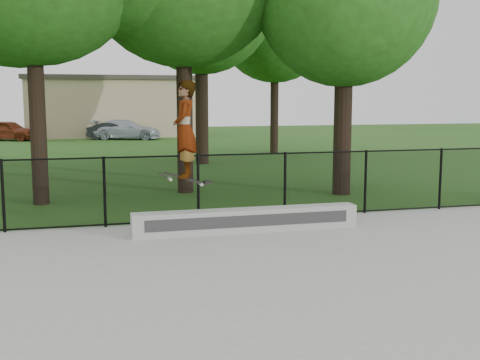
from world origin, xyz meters
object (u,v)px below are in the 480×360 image
(car_b, at_px, (114,131))
(car_c, at_px, (127,130))
(car_a, at_px, (8,130))
(grind_ledge, at_px, (247,220))
(skater_airborne, at_px, (185,131))

(car_b, xyz_separation_m, car_c, (0.83, -0.12, 0.08))
(car_a, xyz_separation_m, car_b, (6.69, -0.77, -0.09))
(grind_ledge, distance_m, car_a, 31.02)
(car_a, xyz_separation_m, car_c, (7.51, -0.89, -0.01))
(skater_airborne, bearing_deg, grind_ledge, 7.56)
(car_a, relative_size, skater_airborne, 1.87)
(car_c, bearing_deg, skater_airborne, -164.08)
(grind_ledge, distance_m, car_c, 29.15)
(car_a, height_order, car_c, car_a)
(grind_ledge, relative_size, car_c, 1.13)
(car_c, bearing_deg, car_b, 99.64)
(grind_ledge, xyz_separation_m, car_a, (-7.75, 30.04, 0.37))
(car_a, bearing_deg, skater_airborne, -143.40)
(car_b, height_order, skater_airborne, skater_airborne)
(car_c, relative_size, skater_airborne, 1.99)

